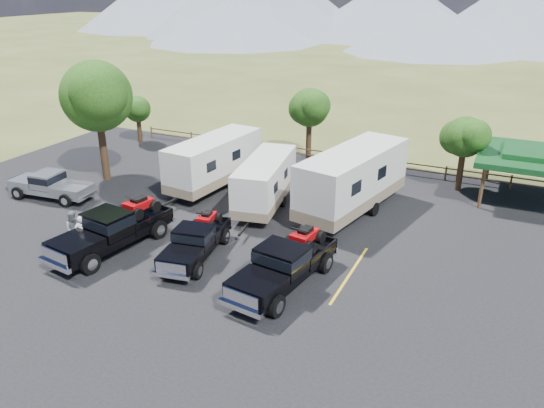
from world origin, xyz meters
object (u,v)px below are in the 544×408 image
at_px(trailer_center, 265,182).
at_px(trailer_right, 353,181).
at_px(rig_right, 285,263).
at_px(rig_center, 196,240).
at_px(person_a, 83,234).
at_px(tree_big_nw, 96,96).
at_px(rig_left, 113,228).
at_px(pavilion, 535,157).
at_px(pickup_silver, 50,185).
at_px(person_b, 74,229).
at_px(trailer_left, 214,162).

height_order(trailer_center, trailer_right, trailer_right).
bearing_deg(rig_right, trailer_right, 96.34).
distance_m(rig_center, person_a, 5.59).
height_order(tree_big_nw, rig_left, tree_big_nw).
relative_size(rig_right, person_a, 3.46).
bearing_deg(trailer_center, person_a, -132.29).
height_order(tree_big_nw, rig_center, tree_big_nw).
bearing_deg(trailer_right, person_a, -123.44).
xyz_separation_m(pavilion, trailer_center, (-13.89, -7.63, -1.24)).
bearing_deg(rig_center, pickup_silver, 158.51).
distance_m(pickup_silver, person_b, 7.30).
distance_m(trailer_center, person_b, 10.68).
height_order(rig_left, trailer_right, trailer_right).
relative_size(pavilion, person_a, 3.21).
relative_size(tree_big_nw, person_b, 4.14).
xyz_separation_m(pickup_silver, person_b, (6.00, -4.17, 0.09)).
distance_m(pavilion, rig_right, 17.81).
relative_size(trailer_center, pickup_silver, 1.48).
relative_size(tree_big_nw, pickup_silver, 1.40).
bearing_deg(trailer_center, tree_big_nw, 171.48).
bearing_deg(person_a, person_b, -58.27).
bearing_deg(trailer_right, trailer_left, -168.82).
bearing_deg(person_a, trailer_left, -136.01).
relative_size(rig_left, person_b, 3.66).
relative_size(person_a, person_b, 1.02).
relative_size(rig_center, person_a, 2.95).
relative_size(pavilion, trailer_center, 0.75).
xyz_separation_m(tree_big_nw, pickup_silver, (-0.67, -4.07, -4.70)).
height_order(rig_right, pickup_silver, rig_right).
bearing_deg(trailer_center, rig_right, -68.73).
distance_m(rig_center, trailer_right, 9.82).
distance_m(rig_left, rig_right, 9.03).
bearing_deg(rig_center, trailer_left, 105.76).
height_order(trailer_right, person_a, trailer_right).
bearing_deg(trailer_center, pickup_silver, -170.51).
xyz_separation_m(pavilion, trailer_left, (-18.20, -6.13, -1.07)).
height_order(tree_big_nw, pavilion, tree_big_nw).
distance_m(rig_center, pickup_silver, 12.29).
distance_m(trailer_left, trailer_center, 4.56).
bearing_deg(rig_center, trailer_right, 48.90).
xyz_separation_m(trailer_left, trailer_center, (4.31, -1.50, -0.17)).
distance_m(tree_big_nw, rig_center, 13.94).
height_order(pavilion, rig_center, pavilion).
bearing_deg(person_b, rig_right, -45.60).
bearing_deg(person_a, trailer_right, -174.45).
bearing_deg(rig_left, person_a, -130.80).
distance_m(tree_big_nw, trailer_center, 12.34).
relative_size(tree_big_nw, trailer_center, 0.94).
relative_size(trailer_center, person_b, 4.39).
height_order(rig_left, person_b, rig_left).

